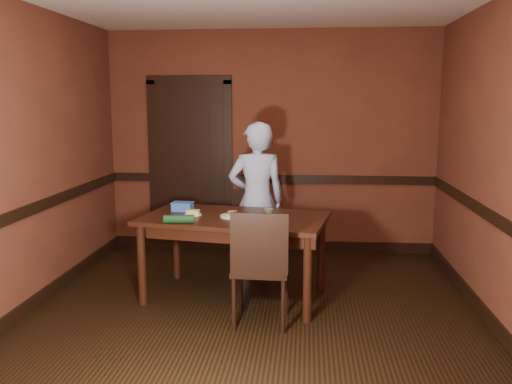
% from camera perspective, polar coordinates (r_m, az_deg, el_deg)
% --- Properties ---
extents(floor, '(4.00, 4.50, 0.01)m').
position_cam_1_polar(floor, '(4.78, -0.41, -13.23)').
color(floor, black).
rests_on(floor, ground).
extents(wall_back, '(4.00, 0.02, 2.70)m').
position_cam_1_polar(wall_back, '(6.66, 1.56, 5.26)').
color(wall_back, brown).
rests_on(wall_back, ground).
extents(wall_front, '(4.00, 0.02, 2.70)m').
position_cam_1_polar(wall_front, '(2.23, -6.37, -3.46)').
color(wall_front, brown).
rests_on(wall_front, ground).
extents(wall_left, '(0.02, 4.50, 2.70)m').
position_cam_1_polar(wall_left, '(5.04, -23.70, 3.06)').
color(wall_left, brown).
rests_on(wall_left, ground).
extents(wall_right, '(0.02, 4.50, 2.70)m').
position_cam_1_polar(wall_right, '(4.67, 24.80, 2.53)').
color(wall_right, brown).
rests_on(wall_right, ground).
extents(dado_back, '(4.00, 0.03, 0.10)m').
position_cam_1_polar(dado_back, '(6.70, 1.54, 1.41)').
color(dado_back, black).
rests_on(dado_back, ground).
extents(dado_left, '(0.03, 4.50, 0.10)m').
position_cam_1_polar(dado_left, '(5.10, -23.21, -1.96)').
color(dado_left, black).
rests_on(dado_left, ground).
extents(dado_right, '(0.03, 4.50, 0.10)m').
position_cam_1_polar(dado_right, '(4.74, 24.25, -2.87)').
color(dado_right, black).
rests_on(dado_right, ground).
extents(baseboard_back, '(4.00, 0.03, 0.12)m').
position_cam_1_polar(baseboard_back, '(6.87, 1.50, -5.55)').
color(baseboard_back, black).
rests_on(baseboard_back, ground).
extents(baseboard_left, '(0.03, 4.50, 0.12)m').
position_cam_1_polar(baseboard_left, '(5.32, -22.61, -10.86)').
color(baseboard_left, black).
rests_on(baseboard_left, ground).
extents(baseboard_right, '(0.03, 4.50, 0.12)m').
position_cam_1_polar(baseboard_right, '(4.97, 23.57, -12.37)').
color(baseboard_right, black).
rests_on(baseboard_right, ground).
extents(door, '(1.05, 0.07, 2.20)m').
position_cam_1_polar(door, '(6.80, -6.92, 3.09)').
color(door, black).
rests_on(door, ground).
extents(dining_table, '(1.82, 1.22, 0.79)m').
position_cam_1_polar(dining_table, '(5.14, -2.28, -6.87)').
color(dining_table, black).
rests_on(dining_table, floor).
extents(chair_far, '(0.46, 0.46, 0.90)m').
position_cam_1_polar(chair_far, '(5.76, -0.53, -4.51)').
color(chair_far, black).
rests_on(chair_far, floor).
extents(chair_near, '(0.47, 0.47, 0.99)m').
position_cam_1_polar(chair_near, '(4.55, 0.53, -7.80)').
color(chair_near, black).
rests_on(chair_near, floor).
extents(person, '(0.68, 0.53, 1.64)m').
position_cam_1_polar(person, '(5.68, 0.07, -0.88)').
color(person, silver).
rests_on(person, floor).
extents(sandwich_plate, '(0.23, 0.23, 0.06)m').
position_cam_1_polar(sandwich_plate, '(5.02, -2.48, -2.44)').
color(sandwich_plate, silver).
rests_on(sandwich_plate, dining_table).
extents(sauce_jar, '(0.08, 0.08, 0.10)m').
position_cam_1_polar(sauce_jar, '(4.91, 1.36, -2.32)').
color(sauce_jar, '#4C8E3E').
rests_on(sauce_jar, dining_table).
extents(cheese_saucer, '(0.16, 0.16, 0.05)m').
position_cam_1_polar(cheese_saucer, '(5.12, -6.66, -2.21)').
color(cheese_saucer, silver).
rests_on(cheese_saucer, dining_table).
extents(food_tub, '(0.22, 0.16, 0.08)m').
position_cam_1_polar(food_tub, '(5.33, -7.74, -1.51)').
color(food_tub, '#3675C9').
rests_on(food_tub, dining_table).
extents(wrapped_veg, '(0.27, 0.11, 0.07)m').
position_cam_1_polar(wrapped_veg, '(4.80, -8.12, -2.84)').
color(wrapped_veg, '#133A19').
rests_on(wrapped_veg, dining_table).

